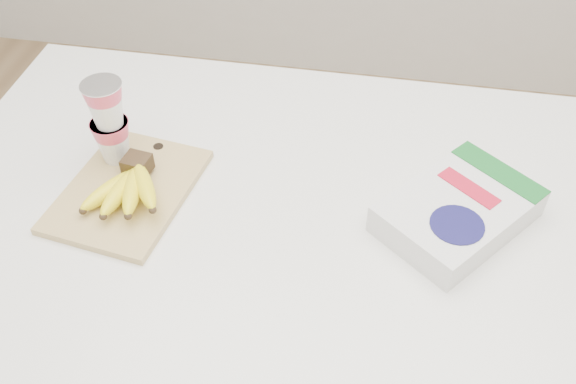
% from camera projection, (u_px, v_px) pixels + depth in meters
% --- Properties ---
extents(room, '(4.00, 4.00, 4.00)m').
position_uv_depth(room, '(285.00, 52.00, 0.94)').
color(room, tan).
rests_on(room, ground).
extents(table, '(1.36, 0.91, 1.02)m').
position_uv_depth(table, '(286.00, 358.00, 1.53)').
color(table, silver).
rests_on(table, ground).
extents(cutting_board, '(0.26, 0.33, 0.01)m').
position_uv_depth(cutting_board, '(128.00, 191.00, 1.20)').
color(cutting_board, tan).
rests_on(cutting_board, table).
extents(bananas, '(0.16, 0.17, 0.06)m').
position_uv_depth(bananas, '(128.00, 186.00, 1.16)').
color(bananas, '#382816').
rests_on(bananas, cutting_board).
extents(yogurt_stack, '(0.08, 0.08, 0.17)m').
position_uv_depth(yogurt_stack, '(109.00, 120.00, 1.19)').
color(yogurt_stack, white).
rests_on(yogurt_stack, cutting_board).
extents(cereal_box, '(0.31, 0.32, 0.06)m').
position_uv_depth(cereal_box, '(458.00, 211.00, 1.13)').
color(cereal_box, silver).
rests_on(cereal_box, table).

